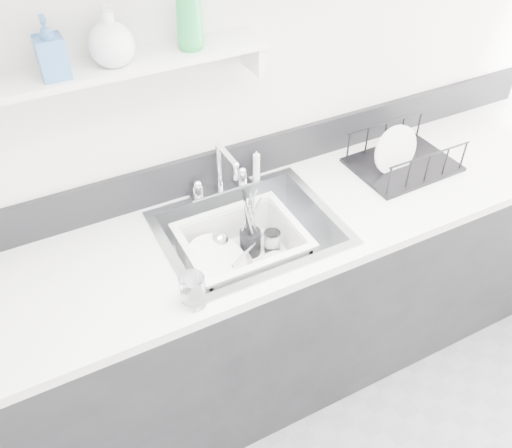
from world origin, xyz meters
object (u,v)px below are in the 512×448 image
counter_run (251,311)px  sink (250,247)px  dish_rack (405,151)px  wash_tub (243,251)px

counter_run → sink: size_ratio=5.00×
counter_run → dish_rack: size_ratio=7.67×
dish_rack → counter_run: bearing=-176.9°
sink → wash_tub: size_ratio=1.48×
counter_run → wash_tub: same height
wash_tub → dish_rack: 0.80m
sink → dish_rack: bearing=4.7°
counter_run → sink: 0.37m
wash_tub → dish_rack: size_ratio=1.04×
sink → dish_rack: 0.77m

